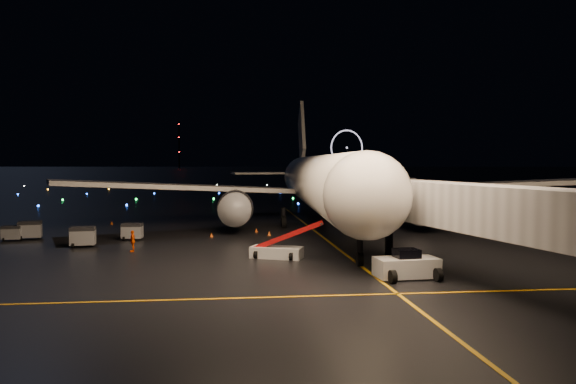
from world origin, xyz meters
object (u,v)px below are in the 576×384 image
at_px(pushback_tug, 406,263).
at_px(baggage_cart_0, 132,232).
at_px(crew_c, 133,241).
at_px(baggage_cart_1, 83,237).
at_px(airliner, 319,153).
at_px(belt_loader, 277,240).
at_px(baggage_cart_2, 12,233).
at_px(baggage_cart_4, 30,230).

relative_size(pushback_tug, baggage_cart_0, 2.12).
height_order(crew_c, baggage_cart_0, crew_c).
xyz_separation_m(pushback_tug, baggage_cart_1, (-25.50, 17.12, -0.06)).
xyz_separation_m(baggage_cart_0, baggage_cart_1, (-3.81, -4.35, 0.10)).
height_order(airliner, belt_loader, airliner).
bearing_deg(crew_c, baggage_cart_2, -127.80).
relative_size(crew_c, baggage_cart_1, 0.86).
height_order(airliner, baggage_cart_1, airliner).
bearing_deg(airliner, crew_c, -133.47).
bearing_deg(baggage_cart_2, baggage_cart_1, -38.55).
xyz_separation_m(airliner, baggage_cart_0, (-21.09, -10.96, -8.24)).
bearing_deg(airliner, baggage_cart_4, -160.39).
height_order(airliner, pushback_tug, airliner).
distance_m(pushback_tug, baggage_cart_1, 30.71).
xyz_separation_m(pushback_tug, belt_loader, (-8.07, 8.94, 0.51)).
relative_size(pushback_tug, baggage_cart_2, 2.38).
bearing_deg(baggage_cart_4, baggage_cart_1, -52.65).
relative_size(crew_c, baggage_cart_2, 1.08).
bearing_deg(airliner, pushback_tug, -85.83).
relative_size(baggage_cart_1, baggage_cart_4, 1.01).
distance_m(belt_loader, baggage_cart_1, 19.26).
bearing_deg(crew_c, belt_loader, 63.99).
distance_m(baggage_cart_2, baggage_cart_4, 1.74).
bearing_deg(pushback_tug, crew_c, 141.05).
xyz_separation_m(crew_c, baggage_cart_4, (-11.78, 9.39, -0.02)).
distance_m(baggage_cart_0, baggage_cart_1, 5.78).
height_order(belt_loader, baggage_cart_1, belt_loader).
relative_size(airliner, baggage_cart_4, 29.26).
bearing_deg(belt_loader, baggage_cart_0, 160.84).
bearing_deg(airliner, baggage_cart_0, -149.43).
height_order(belt_loader, baggage_cart_4, belt_loader).
bearing_deg(baggage_cart_2, baggage_cart_0, -10.26).
relative_size(baggage_cart_0, baggage_cart_2, 1.12).
bearing_deg(belt_loader, airliner, 95.78).
relative_size(crew_c, baggage_cart_4, 0.87).
bearing_deg(baggage_cart_0, baggage_cart_2, -178.77).
relative_size(pushback_tug, belt_loader, 0.68).
relative_size(airliner, baggage_cart_1, 29.05).
xyz_separation_m(pushback_tug, baggage_cart_4, (-32.19, 23.07, -0.07)).
relative_size(crew_c, baggage_cart_0, 0.96).
bearing_deg(pushback_tug, baggage_cart_1, 140.99).
bearing_deg(baggage_cart_2, airliner, 10.48).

